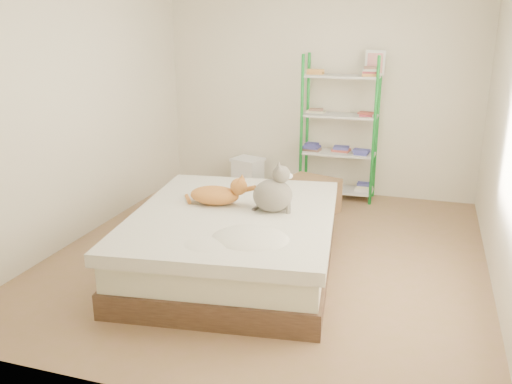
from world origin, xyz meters
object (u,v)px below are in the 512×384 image
at_px(shelf_unit, 340,131).
at_px(cardboard_box, 311,196).
at_px(bed, 234,241).
at_px(orange_cat, 215,193).
at_px(white_bin, 248,174).
at_px(grey_cat, 273,188).

height_order(shelf_unit, cardboard_box, shelf_unit).
xyz_separation_m(bed, orange_cat, (-0.23, 0.14, 0.37)).
xyz_separation_m(shelf_unit, white_bin, (-1.14, -0.03, -0.61)).
bearing_deg(white_bin, cardboard_box, -32.69).
relative_size(bed, cardboard_box, 3.38).
xyz_separation_m(orange_cat, cardboard_box, (0.54, 1.50, -0.43)).
distance_m(orange_cat, white_bin, 2.19).
relative_size(grey_cat, cardboard_box, 0.60).
height_order(bed, grey_cat, grey_cat).
height_order(shelf_unit, white_bin, shelf_unit).
xyz_separation_m(grey_cat, shelf_unit, (0.20, 2.17, 0.09)).
height_order(grey_cat, shelf_unit, shelf_unit).
relative_size(orange_cat, shelf_unit, 0.29).
bearing_deg(bed, orange_cat, 140.82).
xyz_separation_m(orange_cat, shelf_unit, (0.73, 2.14, 0.19)).
relative_size(bed, shelf_unit, 1.30).
height_order(cardboard_box, white_bin, cardboard_box).
bearing_deg(bed, white_bin, 98.21).
relative_size(shelf_unit, cardboard_box, 2.60).
height_order(grey_cat, cardboard_box, grey_cat).
xyz_separation_m(orange_cat, white_bin, (-0.40, 2.11, -0.42)).
bearing_deg(orange_cat, white_bin, 94.15).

